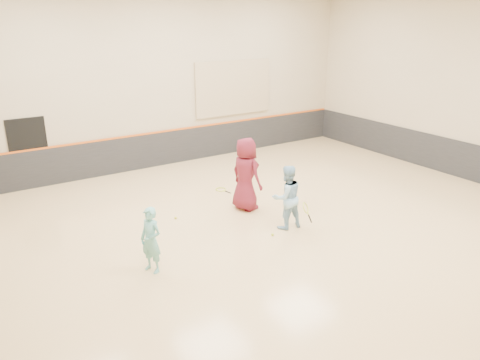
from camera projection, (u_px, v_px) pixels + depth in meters
room at (266, 193)px, 11.83m from camera, size 15.04×12.04×6.22m
wainscot_back at (167, 148)px, 16.62m from camera, size 14.90×0.04×1.20m
wainscot_right at (445, 155)px, 15.75m from camera, size 0.04×11.90×1.20m
accent_stripe at (166, 131)px, 16.40m from camera, size 14.90×0.03×0.06m
acoustic_panel at (233, 88)px, 17.40m from camera, size 3.20×0.08×2.00m
doorway at (30, 154)px, 14.14m from camera, size 1.10×0.05×2.20m
girl at (151, 240)px, 9.60m from camera, size 0.52×0.61×1.42m
instructor at (287, 197)px, 11.56m from camera, size 0.86×0.71×1.63m
young_man at (246, 174)px, 12.64m from camera, size 0.82×1.09×2.01m
held_racket at (306, 208)px, 11.43m from camera, size 0.30×0.30×0.62m
spare_racket at (221, 189)px, 14.34m from camera, size 0.72×0.72×0.06m
ball_under_racket at (273, 235)px, 11.36m from camera, size 0.07×0.07×0.07m
ball_in_hand at (252, 165)px, 12.46m from camera, size 0.07×0.07×0.07m
ball_beside_spare at (176, 218)px, 12.29m from camera, size 0.07×0.07×0.07m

